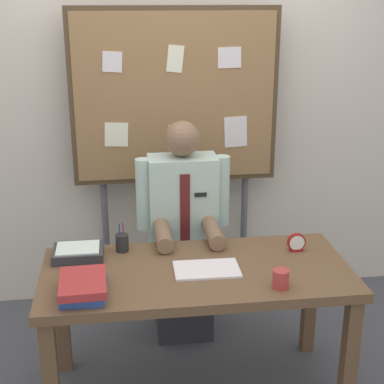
# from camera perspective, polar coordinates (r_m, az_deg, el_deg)

# --- Properties ---
(back_wall) EXTENTS (6.40, 0.08, 2.70)m
(back_wall) POSITION_cam_1_polar(r_m,az_deg,el_deg) (3.81, -2.01, 8.67)
(back_wall) COLOR beige
(back_wall) RESTS_ON ground_plane
(desk) EXTENTS (1.55, 0.72, 0.73)m
(desk) POSITION_cam_1_polar(r_m,az_deg,el_deg) (2.94, 0.47, -9.38)
(desk) COLOR brown
(desk) RESTS_ON ground_plane
(person) EXTENTS (0.55, 0.56, 1.37)m
(person) POSITION_cam_1_polar(r_m,az_deg,el_deg) (3.46, -0.89, -4.87)
(person) COLOR #2D2D33
(person) RESTS_ON ground_plane
(bulletin_board) EXTENTS (1.30, 0.09, 1.98)m
(bulletin_board) POSITION_cam_1_polar(r_m,az_deg,el_deg) (3.60, -1.69, 9.01)
(bulletin_board) COLOR #4C3823
(bulletin_board) RESTS_ON ground_plane
(book_stack) EXTENTS (0.22, 0.29, 0.08)m
(book_stack) POSITION_cam_1_polar(r_m,az_deg,el_deg) (2.69, -10.79, -9.27)
(book_stack) COLOR #2D4C99
(book_stack) RESTS_ON desk
(open_notebook) EXTENTS (0.33, 0.22, 0.01)m
(open_notebook) POSITION_cam_1_polar(r_m,az_deg,el_deg) (2.88, 1.48, -7.72)
(open_notebook) COLOR silver
(open_notebook) RESTS_ON desk
(desk_clock) EXTENTS (0.10, 0.04, 0.10)m
(desk_clock) POSITION_cam_1_polar(r_m,az_deg,el_deg) (3.13, 10.37, -5.03)
(desk_clock) COLOR maroon
(desk_clock) RESTS_ON desk
(coffee_mug) EXTENTS (0.08, 0.08, 0.09)m
(coffee_mug) POSITION_cam_1_polar(r_m,az_deg,el_deg) (2.74, 8.84, -8.56)
(coffee_mug) COLOR #B23833
(coffee_mug) RESTS_ON desk
(pen_holder) EXTENTS (0.07, 0.07, 0.16)m
(pen_holder) POSITION_cam_1_polar(r_m,az_deg,el_deg) (3.09, -6.99, -5.03)
(pen_holder) COLOR #262626
(pen_holder) RESTS_ON desk
(paper_tray) EXTENTS (0.26, 0.20, 0.06)m
(paper_tray) POSITION_cam_1_polar(r_m,az_deg,el_deg) (3.07, -11.29, -5.94)
(paper_tray) COLOR #333338
(paper_tray) RESTS_ON desk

